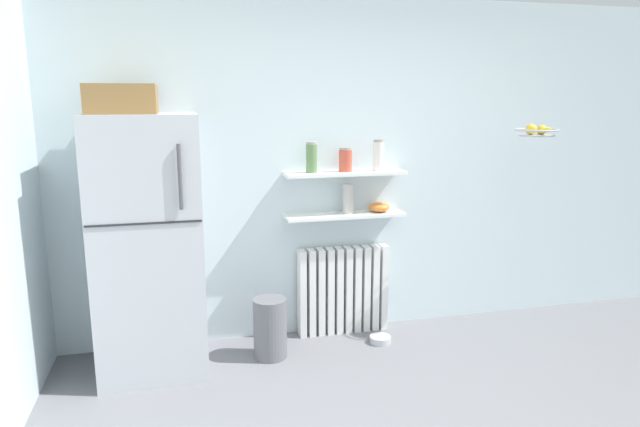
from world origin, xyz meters
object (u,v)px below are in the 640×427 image
object	(u,v)px
storage_jar_1	(345,160)
trash_bin	(270,328)
shelf_bowl	(379,207)
vase	(348,199)
storage_jar_0	(311,157)
refrigerator	(148,240)
storage_jar_2	(378,155)
radiator	(343,290)
hanging_fruit_basket	(537,131)
pet_food_bowl	(380,339)

from	to	relation	value
storage_jar_1	trash_bin	world-z (taller)	storage_jar_1
shelf_bowl	trash_bin	world-z (taller)	shelf_bowl
vase	shelf_bowl	world-z (taller)	vase
storage_jar_0	refrigerator	bearing A→B (deg)	-169.01
storage_jar_0	vase	distance (m)	0.44
vase	refrigerator	bearing A→B (deg)	-171.14
storage_jar_2	vase	size ratio (longest dim) A/B	1.04
trash_bin	storage_jar_0	bearing A→B (deg)	36.67
storage_jar_0	trash_bin	distance (m)	1.29
radiator	vase	size ratio (longest dim) A/B	3.16
storage_jar_1	hanging_fruit_basket	world-z (taller)	hanging_fruit_basket
trash_bin	pet_food_bowl	size ratio (longest dim) A/B	2.71
refrigerator	shelf_bowl	xyz separation A→B (m)	(1.72, 0.23, 0.10)
refrigerator	storage_jar_2	distance (m)	1.80
shelf_bowl	pet_food_bowl	bearing A→B (deg)	-103.45
vase	shelf_bowl	size ratio (longest dim) A/B	1.39
shelf_bowl	hanging_fruit_basket	world-z (taller)	hanging_fruit_basket
refrigerator	storage_jar_1	size ratio (longest dim) A/B	10.48
storage_jar_2	pet_food_bowl	xyz separation A→B (m)	(-0.04, -0.25, -1.40)
storage_jar_0	pet_food_bowl	distance (m)	1.49
radiator	pet_food_bowl	distance (m)	0.48
trash_bin	hanging_fruit_basket	world-z (taller)	hanging_fruit_basket
storage_jar_0	storage_jar_1	xyz separation A→B (m)	(0.26, 0.00, -0.02)
refrigerator	storage_jar_2	xyz separation A→B (m)	(1.71, 0.23, 0.51)
storage_jar_2	refrigerator	bearing A→B (deg)	-172.35
refrigerator	storage_jar_0	world-z (taller)	refrigerator
vase	trash_bin	bearing A→B (deg)	-157.18
radiator	pet_food_bowl	xyz separation A→B (m)	(0.22, -0.28, -0.32)
storage_jar_1	vase	size ratio (longest dim) A/B	0.81
storage_jar_2	pet_food_bowl	bearing A→B (deg)	-99.97
storage_jar_1	shelf_bowl	distance (m)	0.47
radiator	pet_food_bowl	size ratio (longest dim) A/B	4.43
storage_jar_0	pet_food_bowl	world-z (taller)	storage_jar_0
pet_food_bowl	storage_jar_0	bearing A→B (deg)	152.94
storage_jar_2	trash_bin	world-z (taller)	storage_jar_2
radiator	hanging_fruit_basket	distance (m)	1.90
storage_jar_1	shelf_bowl	xyz separation A→B (m)	(0.28, 0.00, -0.38)
storage_jar_2	shelf_bowl	size ratio (longest dim) A/B	1.45
vase	trash_bin	world-z (taller)	vase
storage_jar_0	radiator	bearing A→B (deg)	6.50
vase	hanging_fruit_basket	world-z (taller)	hanging_fruit_basket
vase	radiator	bearing A→B (deg)	132.42
storage_jar_0	trash_bin	bearing A→B (deg)	-143.33
radiator	vase	world-z (taller)	vase
trash_bin	hanging_fruit_basket	bearing A→B (deg)	-3.62
storage_jar_1	vase	xyz separation A→B (m)	(0.03, 0.00, -0.30)
refrigerator	storage_jar_1	distance (m)	1.54
storage_jar_2	shelf_bowl	world-z (taller)	storage_jar_2
storage_jar_0	vase	world-z (taller)	storage_jar_0
refrigerator	shelf_bowl	world-z (taller)	refrigerator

